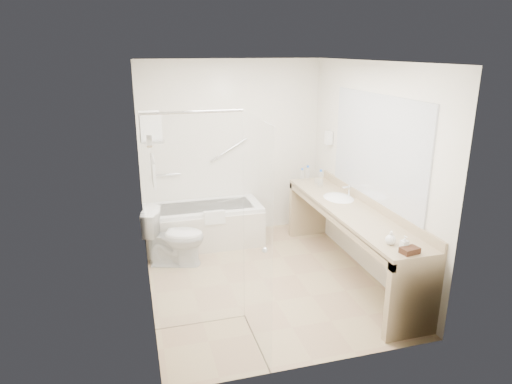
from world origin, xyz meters
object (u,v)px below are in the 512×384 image
object	(u,v)px
bathtub	(204,225)
toilet	(175,237)
vanity_counter	(350,225)
water_bottle_left	(302,175)
amenity_basket	(410,250)

from	to	relation	value
bathtub	toilet	xyz separation A→B (m)	(-0.45, -0.54, 0.09)
bathtub	vanity_counter	size ratio (longest dim) A/B	0.59
toilet	water_bottle_left	bearing A→B (deg)	-61.45
bathtub	amenity_basket	xyz separation A→B (m)	(1.47, -2.64, 0.60)
water_bottle_left	amenity_basket	bearing A→B (deg)	-88.19
amenity_basket	water_bottle_left	bearing A→B (deg)	91.81
vanity_counter	bathtub	bearing A→B (deg)	137.65
amenity_basket	water_bottle_left	world-z (taller)	water_bottle_left
toilet	amenity_basket	distance (m)	2.89
bathtub	toilet	world-z (taller)	toilet
bathtub	amenity_basket	world-z (taller)	amenity_basket
toilet	amenity_basket	bearing A→B (deg)	-121.16
vanity_counter	amenity_basket	distance (m)	1.27
vanity_counter	water_bottle_left	world-z (taller)	water_bottle_left
bathtub	vanity_counter	world-z (taller)	vanity_counter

